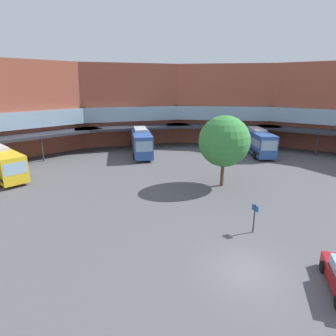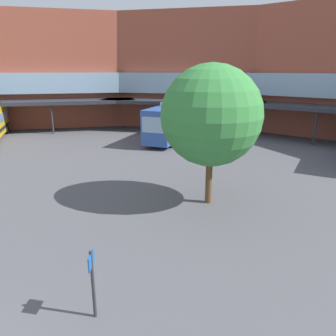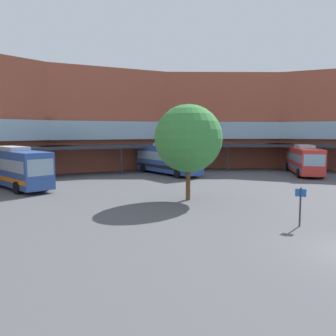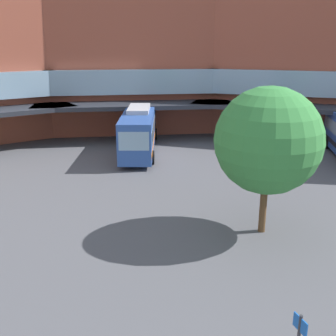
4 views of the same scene
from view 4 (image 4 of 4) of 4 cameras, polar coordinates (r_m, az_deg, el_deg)
station_building at (r=30.92m, az=-3.96°, el=12.14°), size 86.85×43.94×13.83m
bus_2 at (r=36.44m, az=-4.04°, el=5.51°), size 4.20×12.67×3.95m
plaza_tree at (r=20.44m, az=13.83°, el=3.71°), size 5.29×5.29×7.50m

